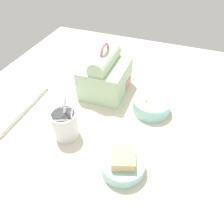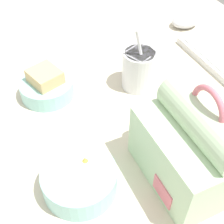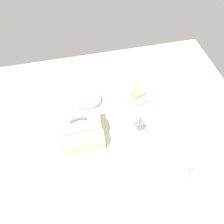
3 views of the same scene
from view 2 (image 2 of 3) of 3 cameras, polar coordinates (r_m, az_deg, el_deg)
The scene contains 6 objects.
desk_surface at distance 71.29cm, azimuth 2.19°, elevation -0.99°, with size 140.00×110.00×2.00cm.
lunch_bag at distance 56.75cm, azimuth 15.09°, elevation -6.07°, with size 19.07×16.69×20.68cm.
soup_cup at distance 75.17cm, azimuth 4.98°, elevation 7.91°, with size 8.18×8.18×16.12cm.
bento_bowl_sandwich at distance 75.27cm, azimuth -11.84°, elevation 4.66°, with size 12.64×12.64×7.01cm.
bento_bowl_snacks at distance 56.95cm, azimuth -5.91°, elevation -12.12°, with size 13.49×13.49×6.05cm.
computer_mouse at distance 103.22cm, azimuth 13.28°, elevation 15.90°, with size 6.63×8.80×3.61cm.
Camera 2 is at (43.63, -23.22, 52.37)cm, focal length 50.00 mm.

